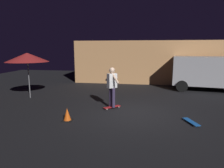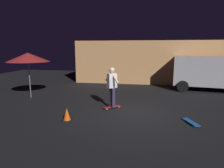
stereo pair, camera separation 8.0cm
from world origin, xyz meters
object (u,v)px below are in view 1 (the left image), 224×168
parked_van (213,71)px  traffic_cone (67,115)px  patio_umbrella (27,57)px  skateboard_spare (191,122)px  skater (112,84)px  skateboard_ridden (112,107)px

parked_van → traffic_cone: 9.26m
patio_umbrella → skateboard_spare: size_ratio=2.87×
skater → parked_van: bearing=39.7°
parked_van → traffic_cone: bearing=-137.5°
parked_van → patio_umbrella: patio_umbrella is taller
patio_umbrella → skateboard_ridden: 5.03m
skateboard_spare → skater: skater is taller
skater → traffic_cone: skater is taller
skateboard_ridden → traffic_cone: size_ratio=1.57×
skater → traffic_cone: 2.30m
parked_van → skater: (-5.46, -4.53, -0.12)m
skateboard_spare → traffic_cone: bearing=-174.5°
skateboard_ridden → skater: skater is taller
parked_van → skateboard_ridden: size_ratio=6.73×
parked_van → traffic_cone: parked_van is taller
patio_umbrella → skateboard_ridden: patio_umbrella is taller
skateboard_ridden → skateboard_spare: bearing=-23.7°
parked_van → skateboard_spare: parked_van is taller
patio_umbrella → skater: bearing=-14.5°
skateboard_spare → traffic_cone: 4.27m
patio_umbrella → skateboard_ridden: (4.47, -1.15, -2.02)m
skateboard_ridden → skateboard_spare: size_ratio=0.90×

